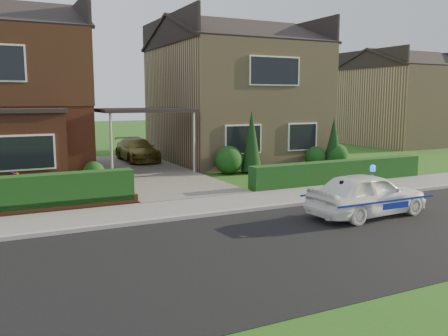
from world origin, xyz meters
TOP-DOWN VIEW (x-y plane):
  - ground at (0.00, 0.00)m, footprint 120.00×120.00m
  - road at (0.00, 0.00)m, footprint 60.00×6.00m
  - kerb at (0.00, 3.05)m, footprint 60.00×0.16m
  - sidewalk at (0.00, 4.10)m, footprint 60.00×2.00m
  - driveway at (0.00, 11.00)m, footprint 3.80×12.00m
  - house_right at (5.80, 13.99)m, footprint 7.50×8.06m
  - carport_link at (0.00, 10.95)m, footprint 3.80×3.00m
  - hedge_right at (5.80, 5.35)m, footprint 7.50×0.55m
  - shrub_left_mid at (-4.00, 9.30)m, footprint 1.32×1.32m
  - shrub_left_near at (-2.40, 9.60)m, footprint 0.84×0.84m
  - shrub_right_near at (3.20, 9.40)m, footprint 1.20×1.20m
  - shrub_right_mid at (7.80, 9.50)m, footprint 0.96×0.96m
  - shrub_right_far at (8.80, 9.20)m, footprint 1.08×1.08m
  - conifer_a at (4.20, 9.20)m, footprint 0.90×0.90m
  - conifer_b at (8.60, 9.20)m, footprint 0.90×0.90m
  - neighbour_right at (20.00, 16.00)m, footprint 6.50×7.00m
  - police_car at (3.28, 1.20)m, footprint 3.24×3.61m
  - driveway_car at (0.68, 14.50)m, footprint 1.56×3.77m
  - potted_plant_a at (-4.77, 6.00)m, footprint 0.45×0.38m
  - potted_plant_c at (-5.13, 8.35)m, footprint 0.48×0.48m

SIDE VIEW (x-z plane):
  - ground at x=0.00m, z-range 0.00..0.00m
  - road at x=0.00m, z-range -0.01..0.01m
  - hedge_right at x=5.80m, z-range -0.40..0.40m
  - sidewalk at x=0.00m, z-range 0.00..0.10m
  - kerb at x=0.00m, z-range 0.00..0.12m
  - driveway at x=0.00m, z-range 0.00..0.12m
  - potted_plant_a at x=-4.77m, z-range 0.00..0.73m
  - potted_plant_c at x=-5.13m, z-range 0.00..0.82m
  - shrub_left_near at x=-2.40m, z-range 0.00..0.84m
  - shrub_right_mid at x=7.80m, z-range 0.00..0.96m
  - shrub_right_far at x=8.80m, z-range 0.00..1.08m
  - shrub_right_near at x=3.20m, z-range 0.00..1.20m
  - police_car at x=3.28m, z-range -0.08..1.28m
  - shrub_left_mid at x=-4.00m, z-range 0.00..1.32m
  - driveway_car at x=0.68m, z-range 0.12..1.21m
  - conifer_b at x=8.60m, z-range 0.00..2.20m
  - conifer_a at x=4.20m, z-range 0.00..2.60m
  - neighbour_right at x=20.00m, z-range 0.00..5.20m
  - carport_link at x=0.00m, z-range 1.27..4.04m
  - house_right at x=5.80m, z-range 0.04..7.29m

